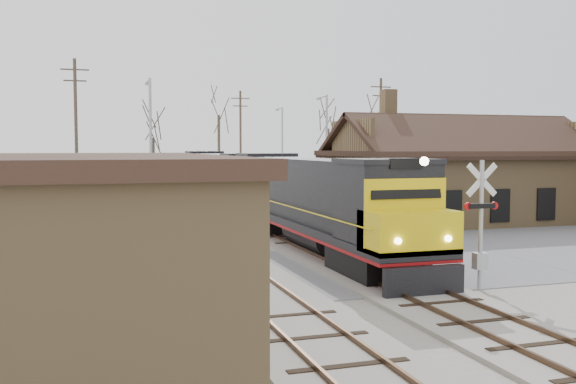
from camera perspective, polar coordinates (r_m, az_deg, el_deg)
name	(u,v)px	position (r m, az deg, el deg)	size (l,w,h in m)	color
ground	(355,268)	(23.91, 5.99, -6.76)	(140.00, 140.00, 0.00)	gray
road	(355,268)	(23.90, 5.99, -6.73)	(60.00, 9.00, 0.03)	#5A5A5F
track_main	(253,222)	(37.96, -3.12, -2.65)	(3.40, 90.00, 0.24)	gray
track_siding	(177,224)	(37.10, -9.87, -2.86)	(3.40, 90.00, 0.24)	gray
depot	(459,181)	(39.83, 14.94, 0.92)	(15.20, 9.31, 7.90)	#91754B
locomotive_lead	(320,202)	(27.02, 2.87, -0.86)	(2.78, 18.63, 4.13)	black
locomotive_trailing	(226,180)	(45.18, -5.55, 1.08)	(2.78, 18.63, 3.91)	black
crossbuck_near	(481,229)	(20.84, 16.76, -3.20)	(1.16, 0.30, 4.06)	#A5A8AD
crossbuck_far	(134,210)	(26.71, -13.56, -1.53)	(1.14, 0.46, 4.13)	#A5A8AD
streetlight_a	(150,140)	(40.48, -12.13, 4.50)	(0.25, 2.04, 8.68)	#A5A8AD
streetlight_b	(326,144)	(47.65, 3.39, 4.27)	(0.25, 2.04, 8.32)	#A5A8AD
streetlight_c	(282,145)	(60.43, -0.56, 4.17)	(0.25, 2.04, 8.22)	#A5A8AD
utility_pole_a	(76,131)	(49.36, -18.32, 5.20)	(2.00, 0.24, 10.87)	#382D23
utility_pole_b	(241,138)	(68.27, -4.24, 4.81)	(2.00, 0.24, 10.40)	#382D23
utility_pole_c	(380,135)	(59.51, 8.22, 5.07)	(2.00, 0.24, 10.75)	#382D23
tree_b	(153,128)	(57.86, -11.94, 5.58)	(3.52, 3.52, 8.64)	#382D23
tree_c	(219,103)	(72.57, -6.19, 7.86)	(5.37, 5.37, 13.15)	#382D23
tree_d	(328,119)	(67.51, 3.60, 6.54)	(4.27, 4.27, 10.47)	#382D23
tree_e	(378,123)	(68.99, 8.00, 6.13)	(4.05, 4.05, 9.93)	#382D23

